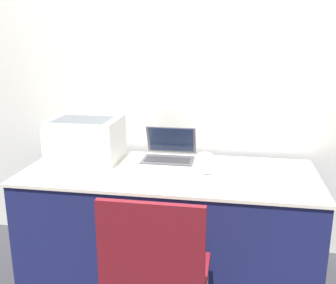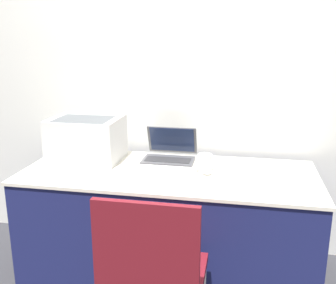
{
  "view_description": "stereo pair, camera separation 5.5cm",
  "coord_description": "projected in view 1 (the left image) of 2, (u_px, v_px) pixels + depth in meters",
  "views": [
    {
      "loc": [
        0.39,
        -1.93,
        1.57
      ],
      "look_at": [
        -0.01,
        0.41,
        0.92
      ],
      "focal_mm": 42.0,
      "sensor_mm": 36.0,
      "label": 1
    },
    {
      "loc": [
        0.44,
        -1.92,
        1.57
      ],
      "look_at": [
        -0.01,
        0.41,
        0.92
      ],
      "focal_mm": 42.0,
      "sensor_mm": 36.0,
      "label": 2
    }
  ],
  "objects": [
    {
      "name": "coffee_cup",
      "position": [
        205.0,
        162.0,
        2.46
      ],
      "size": [
        0.09,
        0.09,
        0.11
      ],
      "color": "white",
      "rests_on": "table"
    },
    {
      "name": "mouse",
      "position": [
        207.0,
        172.0,
        2.41
      ],
      "size": [
        0.07,
        0.05,
        0.04
      ],
      "color": "silver",
      "rests_on": "table"
    },
    {
      "name": "chair",
      "position": [
        156.0,
        269.0,
        1.81
      ],
      "size": [
        0.46,
        0.44,
        0.91
      ],
      "color": "maroon",
      "rests_on": "ground_plane"
    },
    {
      "name": "printer",
      "position": [
        86.0,
        138.0,
        2.66
      ],
      "size": [
        0.46,
        0.37,
        0.29
      ],
      "color": "silver",
      "rests_on": "table"
    },
    {
      "name": "laptop_left",
      "position": [
        169.0,
        153.0,
        2.69
      ],
      "size": [
        0.35,
        0.3,
        0.22
      ],
      "color": "#4C4C51",
      "rests_on": "table"
    },
    {
      "name": "wall_back",
      "position": [
        180.0,
        74.0,
        2.8
      ],
      "size": [
        8.0,
        0.05,
        2.6
      ],
      "color": "silver",
      "rests_on": "ground_plane"
    },
    {
      "name": "table",
      "position": [
        169.0,
        224.0,
        2.57
      ],
      "size": [
        1.84,
        0.77,
        0.74
      ],
      "color": "#191E51",
      "rests_on": "ground_plane"
    },
    {
      "name": "external_keyboard",
      "position": [
        161.0,
        171.0,
        2.44
      ],
      "size": [
        0.45,
        0.17,
        0.02
      ],
      "color": "silver",
      "rests_on": "table"
    }
  ]
}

